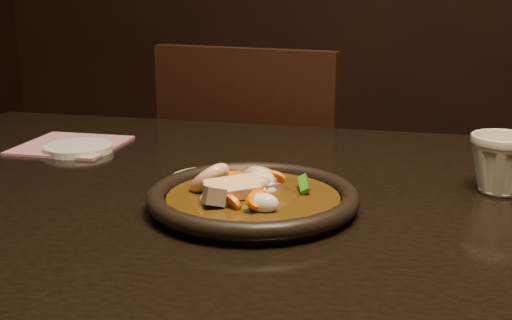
% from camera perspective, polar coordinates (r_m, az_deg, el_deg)
% --- Properties ---
extents(table, '(1.60, 0.90, 0.75)m').
position_cam_1_polar(table, '(0.79, 10.98, -9.87)').
color(table, black).
rests_on(table, floor).
extents(chair, '(0.48, 0.48, 0.89)m').
position_cam_1_polar(chair, '(1.50, 0.82, -5.16)').
color(chair, black).
rests_on(chair, floor).
extents(plate, '(0.25, 0.25, 0.03)m').
position_cam_1_polar(plate, '(0.76, -0.26, -3.47)').
color(plate, black).
rests_on(plate, table).
extents(stirfry, '(0.15, 0.14, 0.06)m').
position_cam_1_polar(stirfry, '(0.76, -0.59, -2.99)').
color(stirfry, '#3E280B').
rests_on(stirfry, plate).
extents(soy_dish, '(0.11, 0.11, 0.01)m').
position_cam_1_polar(soy_dish, '(0.84, -4.09, -2.02)').
color(soy_dish, silver).
rests_on(soy_dish, table).
extents(saucer_left, '(0.11, 0.11, 0.01)m').
position_cam_1_polar(saucer_left, '(1.06, -15.50, 1.02)').
color(saucer_left, silver).
rests_on(saucer_left, table).
extents(tea_cup, '(0.09, 0.09, 0.08)m').
position_cam_1_polar(tea_cup, '(0.86, 21.01, -0.16)').
color(tea_cup, beige).
rests_on(tea_cup, table).
extents(napkin, '(0.16, 0.16, 0.00)m').
position_cam_1_polar(napkin, '(1.10, -16.10, 1.27)').
color(napkin, '#B26D78').
rests_on(napkin, table).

